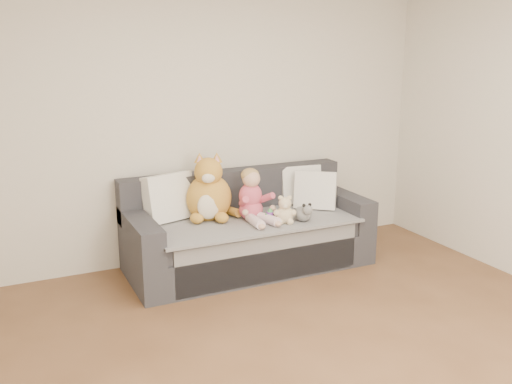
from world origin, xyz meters
TOP-DOWN VIEW (x-y plane):
  - room_shell at (0.00, 0.42)m, footprint 5.00×5.00m
  - sofa at (0.20, 2.06)m, footprint 2.20×0.94m
  - cushion_left at (-0.47, 2.26)m, footprint 0.50×0.33m
  - cushion_right_back at (0.88, 2.28)m, footprint 0.43×0.23m
  - cushion_right_front at (0.91, 2.04)m, footprint 0.42×0.38m
  - toddler at (0.21, 1.95)m, footprint 0.34×0.48m
  - plush_cat at (-0.13, 2.15)m, footprint 0.48×0.44m
  - teddy_bear at (0.42, 1.74)m, footprint 0.19×0.16m
  - plush_cow at (0.60, 1.72)m, footprint 0.15×0.23m
  - sippy_cup at (0.32, 1.82)m, footprint 0.11×0.09m

SIDE VIEW (x-z plane):
  - sofa at x=0.20m, z-range -0.12..0.73m
  - sippy_cup at x=0.32m, z-range 0.48..0.60m
  - plush_cow at x=0.60m, z-range 0.46..0.64m
  - teddy_bear at x=0.42m, z-range 0.45..0.70m
  - cushion_right_front at x=0.91m, z-range 0.47..0.84m
  - cushion_right_back at x=0.88m, z-range 0.47..0.85m
  - toddler at x=0.21m, z-range 0.43..0.91m
  - cushion_left at x=-0.47m, z-range 0.47..0.90m
  - plush_cat at x=-0.13m, z-range 0.39..1.02m
  - room_shell at x=0.00m, z-range -1.20..3.80m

